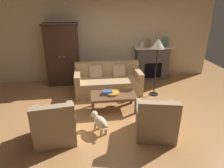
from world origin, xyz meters
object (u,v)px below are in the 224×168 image
object	(u,v)px
coffee_table	(113,96)
book_stack	(107,92)
armchair_near_right	(156,122)
mantel_vase_cream	(142,45)
mantel_vase_jade	(165,42)
fireplace	(152,63)
mantel_vase_terracotta	(148,43)
armchair_near_left	(55,126)
floor_lamp	(158,47)
dog	(99,121)
fruit_bowl	(113,93)
armoire	(63,55)
couch	(108,82)

from	to	relation	value
coffee_table	book_stack	size ratio (longest dim) A/B	4.39
armchair_near_right	mantel_vase_cream	bearing A→B (deg)	80.60
mantel_vase_cream	mantel_vase_jade	size ratio (longest dim) A/B	0.54
fireplace	mantel_vase_terracotta	world-z (taller)	mantel_vase_terracotta
armchair_near_left	floor_lamp	size ratio (longest dim) A/B	0.54
coffee_table	dog	world-z (taller)	coffee_table
coffee_table	mantel_vase_cream	size ratio (longest dim) A/B	6.49
fruit_bowl	floor_lamp	xyz separation A→B (m)	(1.30, 0.70, 0.95)
coffee_table	mantel_vase_jade	xyz separation A→B (m)	(1.98, 2.00, 0.91)
fruit_bowl	mantel_vase_jade	world-z (taller)	mantel_vase_jade
mantel_vase_jade	floor_lamp	distance (m)	1.46
mantel_vase_terracotta	armoire	bearing A→B (deg)	-178.76
mantel_vase_jade	dog	world-z (taller)	mantel_vase_jade
armchair_near_left	armchair_near_right	bearing A→B (deg)	-2.87
mantel_vase_cream	armchair_near_right	bearing A→B (deg)	-99.40
armoire	couch	distance (m)	1.72
couch	mantel_vase_cream	bearing A→B (deg)	37.07
fireplace	fruit_bowl	size ratio (longest dim) A/B	3.95
dog	armchair_near_left	bearing A→B (deg)	-170.02
armchair_near_right	dog	bearing A→B (deg)	167.18
coffee_table	armchair_near_right	distance (m)	1.33
coffee_table	mantel_vase_jade	bearing A→B (deg)	45.26
armchair_near_left	floor_lamp	bearing A→B (deg)	34.27
floor_lamp	dog	bearing A→B (deg)	-136.74
fruit_bowl	mantel_vase_terracotta	size ratio (longest dim) A/B	1.35
armchair_near_right	fireplace	bearing A→B (deg)	74.06
fireplace	book_stack	xyz separation A→B (m)	(-1.74, -1.97, -0.11)
mantel_vase_terracotta	dog	size ratio (longest dim) A/B	0.45
armoire	couch	world-z (taller)	armoire
coffee_table	book_stack	world-z (taller)	book_stack
mantel_vase_jade	couch	bearing A→B (deg)	-154.95
armoire	dog	bearing A→B (deg)	-71.40
fruit_bowl	mantel_vase_terracotta	xyz separation A→B (m)	(1.43, 1.98, 0.79)
armchair_near_left	dog	world-z (taller)	armchair_near_left
fireplace	armoire	bearing A→B (deg)	-178.49
mantel_vase_cream	fruit_bowl	bearing A→B (deg)	-121.87
couch	mantel_vase_jade	bearing A→B (deg)	25.05
couch	coffee_table	world-z (taller)	couch
armoire	floor_lamp	xyz separation A→B (m)	(2.64, -1.22, 0.43)
floor_lamp	mantel_vase_cream	bearing A→B (deg)	93.06
armoire	dog	xyz separation A→B (m)	(0.95, -2.81, -0.72)
mantel_vase_jade	dog	distance (m)	3.87
mantel_vase_jade	floor_lamp	size ratio (longest dim) A/B	0.19
dog	book_stack	bearing A→B (deg)	73.94
book_stack	mantel_vase_cream	xyz separation A→B (m)	(1.36, 1.95, 0.74)
fruit_bowl	book_stack	bearing A→B (deg)	169.84
fireplace	coffee_table	distance (m)	2.58
fruit_bowl	couch	bearing A→B (deg)	90.20
fireplace	coffee_table	xyz separation A→B (m)	(-1.60, -2.01, -0.20)
armchair_near_right	dog	xyz separation A→B (m)	(-1.11, 0.25, -0.07)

